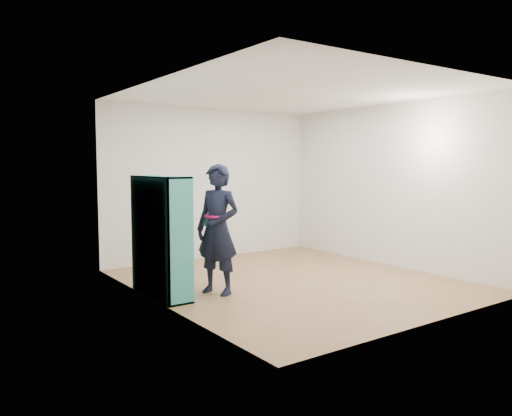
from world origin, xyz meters
TOP-DOWN VIEW (x-y plane):
  - floor at (0.00, 0.00)m, footprint 4.50×4.50m
  - ceiling at (0.00, 0.00)m, footprint 4.50×4.50m
  - wall_left at (-2.00, 0.00)m, footprint 0.02×4.50m
  - wall_right at (2.00, 0.00)m, footprint 0.02×4.50m
  - wall_back at (0.00, 2.25)m, footprint 4.00×0.02m
  - wall_front at (0.00, -2.25)m, footprint 4.00×0.02m
  - bookshelf at (-1.85, 0.36)m, footprint 0.33×1.12m
  - person at (-1.20, 0.04)m, footprint 0.61×0.71m
  - smartphone at (-1.35, 0.05)m, footprint 0.06×0.10m

SIDE VIEW (x-z plane):
  - floor at x=0.00m, z-range 0.00..0.00m
  - bookshelf at x=-1.85m, z-range -0.03..1.47m
  - person at x=-1.20m, z-range 0.00..1.64m
  - smartphone at x=-1.35m, z-range 0.86..1.00m
  - wall_left at x=-2.00m, z-range 0.00..2.60m
  - wall_right at x=2.00m, z-range 0.00..2.60m
  - wall_back at x=0.00m, z-range 0.00..2.60m
  - wall_front at x=0.00m, z-range 0.00..2.60m
  - ceiling at x=0.00m, z-range 2.60..2.60m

